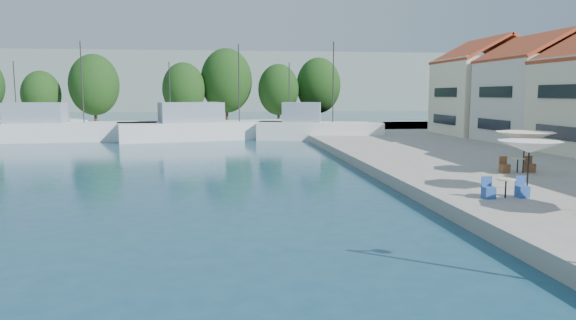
{
  "coord_description": "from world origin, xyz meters",
  "views": [
    {
      "loc": [
        -2.2,
        1.74,
        4.63
      ],
      "look_at": [
        0.78,
        26.0,
        1.48
      ],
      "focal_mm": 32.0,
      "sensor_mm": 36.0,
      "label": 1
    }
  ],
  "objects": [
    {
      "name": "tree_06",
      "position": [
        -1.92,
        70.71,
        6.39
      ],
      "size": [
        6.77,
        6.77,
        10.03
      ],
      "color": "#3F2B19",
      "rests_on": "quay_far"
    },
    {
      "name": "building_05",
      "position": [
        24.0,
        42.0,
        5.26
      ],
      "size": [
        8.4,
        8.8,
        9.7
      ],
      "color": "beige",
      "rests_on": "quay_right"
    },
    {
      "name": "tree_08",
      "position": [
        10.62,
        71.86,
        5.8
      ],
      "size": [
        6.08,
        6.08,
        9.0
      ],
      "color": "#3F2B19",
      "rests_on": "quay_far"
    },
    {
      "name": "umbrella_cream",
      "position": [
        12.96,
        26.11,
        2.47
      ],
      "size": [
        2.96,
        2.96,
        2.12
      ],
      "color": "black",
      "rests_on": "quay_right"
    },
    {
      "name": "umbrella_white",
      "position": [
        10.47,
        21.73,
        2.43
      ],
      "size": [
        2.65,
        2.65,
        2.09
      ],
      "color": "black",
      "rests_on": "quay_right"
    },
    {
      "name": "trawler_02",
      "position": [
        -18.47,
        55.14,
        1.07
      ],
      "size": [
        18.02,
        5.76,
        10.2
      ],
      "rotation": [
        0.0,
        0.0,
        0.07
      ],
      "color": "white",
      "rests_on": "ground"
    },
    {
      "name": "hill_east",
      "position": [
        40.0,
        180.0,
        6.0
      ],
      "size": [
        140.0,
        40.0,
        12.0
      ],
      "primitive_type": "cube",
      "color": "gray",
      "rests_on": "ground"
    },
    {
      "name": "tree_04",
      "position": [
        -18.21,
        68.23,
        5.76
      ],
      "size": [
        6.04,
        6.04,
        8.95
      ],
      "color": "#3F2B19",
      "rests_on": "quay_far"
    },
    {
      "name": "tree_07",
      "position": [
        4.9,
        69.83,
        5.21
      ],
      "size": [
        5.4,
        5.4,
        7.99
      ],
      "color": "#3F2B19",
      "rests_on": "quay_far"
    },
    {
      "name": "tree_05",
      "position": [
        -7.37,
        69.02,
        5.25
      ],
      "size": [
        5.44,
        5.44,
        8.06
      ],
      "color": "#3F2B19",
      "rests_on": "quay_far"
    },
    {
      "name": "quay_far",
      "position": [
        -8.0,
        67.0,
        0.3
      ],
      "size": [
        90.0,
        16.0,
        0.6
      ],
      "primitive_type": "cube",
      "color": "gray",
      "rests_on": "ground"
    },
    {
      "name": "trawler_04",
      "position": [
        7.08,
        53.09,
        1.07
      ],
      "size": [
        13.07,
        5.94,
        10.2
      ],
      "rotation": [
        0.0,
        0.0,
        -0.22
      ],
      "color": "white",
      "rests_on": "ground"
    },
    {
      "name": "hill_west",
      "position": [
        -30.0,
        160.0,
        8.0
      ],
      "size": [
        180.0,
        40.0,
        16.0
      ],
      "primitive_type": "cube",
      "color": "gray",
      "rests_on": "ground"
    },
    {
      "name": "trawler_03",
      "position": [
        -3.19,
        55.6,
        1.07
      ],
      "size": [
        21.14,
        10.05,
        10.2
      ],
      "rotation": [
        0.0,
        0.0,
        0.24
      ],
      "color": "silver",
      "rests_on": "ground"
    },
    {
      "name": "cafe_table_03",
      "position": [
        12.77,
        26.3,
        0.89
      ],
      "size": [
        1.82,
        0.7,
        0.76
      ],
      "color": "black",
      "rests_on": "quay_right"
    },
    {
      "name": "cafe_table_02",
      "position": [
        8.63,
        20.23,
        0.89
      ],
      "size": [
        1.82,
        0.7,
        0.76
      ],
      "color": "black",
      "rests_on": "quay_right"
    },
    {
      "name": "building_06",
      "position": [
        24.0,
        51.0,
        5.5
      ],
      "size": [
        9.0,
        8.8,
        10.2
      ],
      "color": "#F7E9C6",
      "rests_on": "quay_right"
    },
    {
      "name": "tree_03",
      "position": [
        -24.56,
        68.32,
        4.57
      ],
      "size": [
        4.65,
        4.65,
        6.88
      ],
      "color": "#3F2B19",
      "rests_on": "quay_far"
    }
  ]
}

